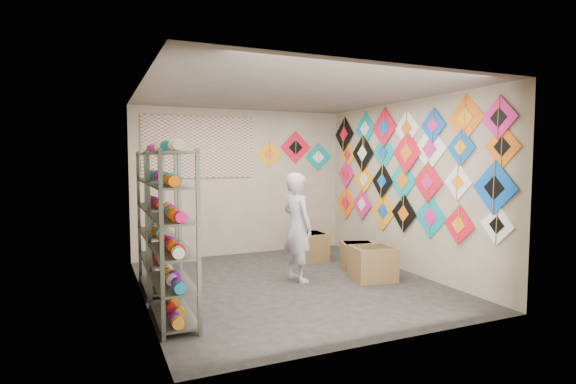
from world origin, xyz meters
name	(u,v)px	position (x,y,z in m)	size (l,w,h in m)	color
ground	(290,284)	(0.00, 0.00, 0.00)	(4.50, 4.50, 0.00)	black
room_walls	(290,169)	(0.00, 0.00, 1.64)	(4.50, 4.50, 4.50)	#B7A78C
shelf_rack_front	(172,236)	(-1.78, -0.85, 0.95)	(0.40, 1.10, 1.90)	#4C5147
shelf_rack_back	(157,221)	(-1.78, 0.45, 0.95)	(0.40, 1.10, 1.90)	#4C5147
string_spools	(163,220)	(-1.78, -0.20, 1.05)	(0.12, 2.36, 0.12)	#FF1170
kite_wall_display	(401,168)	(1.98, 0.07, 1.65)	(0.06, 4.32, 2.10)	white
back_wall_kites	(296,152)	(1.12, 2.24, 1.92)	(1.60, 0.02, 0.81)	#FA9E12
poster	(199,147)	(-0.80, 2.23, 2.00)	(2.00, 0.01, 1.10)	#6A4AA1
shopkeeper	(297,227)	(0.17, 0.12, 0.80)	(0.49, 0.65, 1.59)	beige
carton_a	(373,263)	(1.20, -0.31, 0.25)	(0.60, 0.50, 0.50)	olive
carton_b	(358,255)	(1.40, 0.42, 0.21)	(0.51, 0.42, 0.42)	olive
carton_c	(310,246)	(0.93, 1.23, 0.24)	(0.51, 0.56, 0.49)	olive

